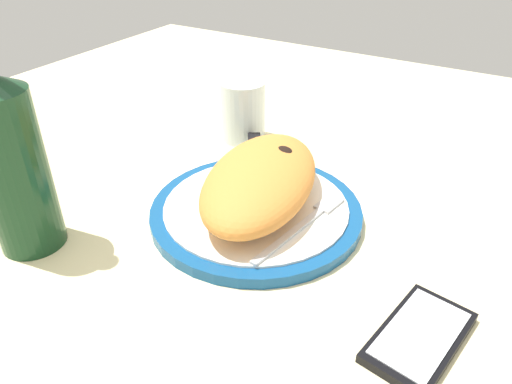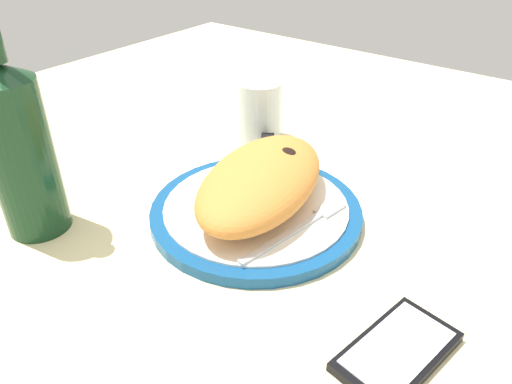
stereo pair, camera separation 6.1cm
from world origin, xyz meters
TOP-DOWN VIEW (x-y plane):
  - ground_plane at (0.00, 0.00)cm, footprint 150.00×150.00cm
  - plate at (0.00, 0.00)cm, footprint 27.15×27.15cm
  - calzone at (1.07, -0.30)cm, footprint 26.76×18.32cm
  - fork at (-0.08, -7.25)cm, footprint 17.29×4.24cm
  - knife at (9.25, 5.51)cm, footprint 21.27×14.52cm
  - smartphone at (-9.70, -23.64)cm, footprint 13.05×8.60cm
  - water_glass at (18.77, 13.62)cm, footprint 7.35×7.35cm
  - wine_bottle at (-18.13, 20.31)cm, footprint 7.45×7.45cm

SIDE VIEW (x-z plane):
  - ground_plane at x=0.00cm, z-range -3.00..0.00cm
  - smartphone at x=-9.70cm, z-range -0.02..1.14cm
  - plate at x=0.00cm, z-range -0.03..1.74cm
  - fork at x=-0.08cm, z-range 1.77..2.17cm
  - knife at x=9.25cm, z-range 1.66..2.86cm
  - water_glass at x=18.77cm, z-range -0.65..9.27cm
  - calzone at x=1.07cm, z-range 1.78..8.07cm
  - wine_bottle at x=-18.13cm, z-range -3.20..25.69cm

